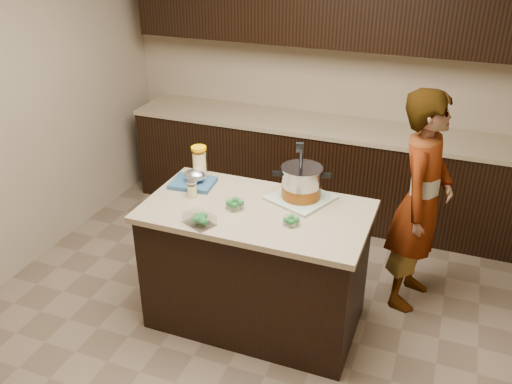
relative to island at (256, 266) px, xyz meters
The scene contains 13 objects.
ground_plane 0.45m from the island, ahead, with size 4.00×4.00×0.00m, color brown.
room_shell 1.26m from the island, ahead, with size 4.04×4.04×2.72m.
back_cabinets 1.81m from the island, 90.00° to the left, with size 3.60×0.63×2.33m.
island is the anchor object (origin of this frame).
dish_towel 0.56m from the island, 44.13° to the left, with size 0.36×0.36×0.02m, color #577B53.
stock_pot 0.64m from the island, 44.11° to the left, with size 0.38×0.34×0.39m.
lemonade_pitcher 0.81m from the island, 154.91° to the left, with size 0.13×0.13×0.25m.
mason_jar 0.68m from the island, behind, with size 0.09×0.09×0.12m.
broccoli_tub_left 0.49m from the island, 160.14° to the right, with size 0.12×0.12×0.06m.
broccoli_tub_right 0.56m from the island, 22.20° to the right, with size 0.11×0.11×0.05m.
broccoli_tub_rect 0.62m from the island, 129.87° to the right, with size 0.22×0.20×0.07m.
blue_tray 0.73m from the island, 163.08° to the left, with size 0.32×0.26×0.11m.
person 1.23m from the island, 33.46° to the left, with size 0.59×0.39×1.62m, color gray.
Camera 1 is at (1.10, -2.85, 2.59)m, focal length 38.00 mm.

